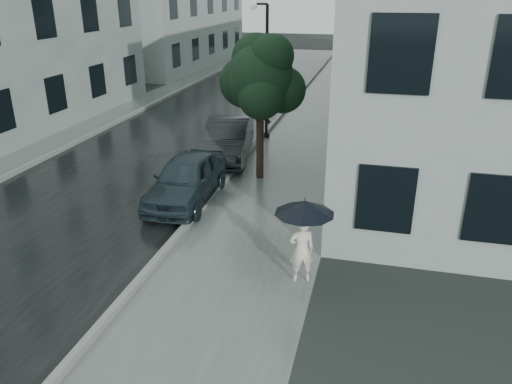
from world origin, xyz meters
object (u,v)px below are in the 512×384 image
(pedestrian, at_px, (302,250))
(car_near, at_px, (187,179))
(lamp_post, at_px, (263,63))
(street_tree, at_px, (261,78))
(car_far, at_px, (228,139))

(pedestrian, distance_m, car_near, 5.21)
(pedestrian, height_order, lamp_post, lamp_post)
(car_near, bearing_deg, lamp_post, 83.34)
(pedestrian, distance_m, street_tree, 6.79)
(pedestrian, bearing_deg, car_far, -83.21)
(pedestrian, xyz_separation_m, car_far, (-3.90, 7.49, -0.03))
(pedestrian, xyz_separation_m, street_tree, (-2.30, 5.89, 2.47))
(lamp_post, relative_size, car_near, 1.34)
(lamp_post, bearing_deg, car_far, -102.76)
(street_tree, height_order, car_near, street_tree)
(pedestrian, height_order, car_far, pedestrian)
(lamp_post, relative_size, car_far, 1.25)
(street_tree, bearing_deg, lamp_post, 102.41)
(street_tree, distance_m, car_near, 3.86)
(car_near, bearing_deg, car_far, 88.26)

